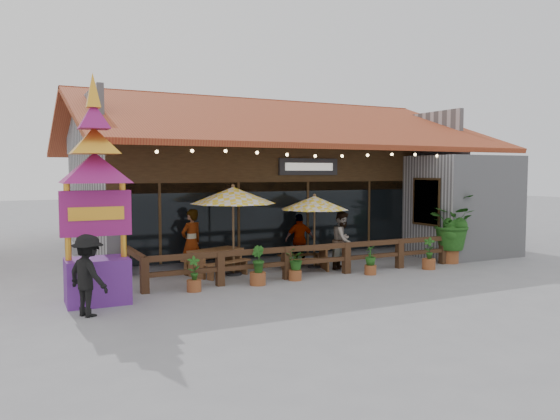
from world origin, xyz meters
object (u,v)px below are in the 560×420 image
picnic_table_left (216,258)px  tropical_plant (450,224)px  picnic_table_right (304,255)px  thai_sign_tower (95,174)px  umbrella_right (314,203)px  pedestrian (88,275)px  umbrella_left (233,196)px

picnic_table_left → tropical_plant: size_ratio=0.85×
picnic_table_right → thai_sign_tower: 7.07m
umbrella_right → pedestrian: (-7.19, -2.93, -1.18)m
thai_sign_tower → pedestrian: (-0.34, -1.09, -2.12)m
umbrella_right → picnic_table_left: size_ratio=1.22×
thai_sign_tower → tropical_plant: 11.46m
umbrella_right → picnic_table_left: bearing=175.8°
umbrella_left → picnic_table_right: bearing=-4.3°
picnic_table_right → tropical_plant: 5.12m
tropical_plant → thai_sign_tower: bearing=-177.1°
umbrella_right → pedestrian: bearing=-157.8°
picnic_table_right → tropical_plant: size_ratio=0.72×
umbrella_left → umbrella_right: size_ratio=1.34×
umbrella_left → picnic_table_left: umbrella_left is taller
umbrella_right → tropical_plant: 4.71m
picnic_table_right → tropical_plant: (4.94, -1.07, 0.84)m
umbrella_left → thai_sign_tower: (-4.10, -1.82, 0.65)m
umbrella_left → umbrella_right: (2.76, 0.01, -0.29)m
picnic_table_right → tropical_plant: tropical_plant is taller
picnic_table_left → pedestrian: pedestrian is taller
umbrella_right → picnic_table_right: 1.66m
picnic_table_right → thai_sign_tower: thai_sign_tower is taller
umbrella_right → tropical_plant: size_ratio=1.03×
umbrella_right → picnic_table_right: size_ratio=1.43×
picnic_table_right → tropical_plant: bearing=-12.3°
thai_sign_tower → tropical_plant: size_ratio=2.48×
umbrella_right → picnic_table_right: (-0.46, -0.19, -1.59)m
umbrella_right → pedestrian: umbrella_right is taller
umbrella_left → pedestrian: bearing=-146.7°
picnic_table_left → picnic_table_right: 2.79m
tropical_plant → umbrella_right: bearing=164.3°
picnic_table_right → pedestrian: size_ratio=0.95×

